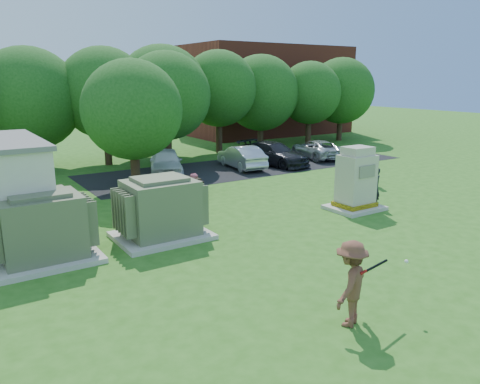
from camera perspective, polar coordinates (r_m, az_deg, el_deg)
ground at (r=13.82m, az=9.22°, el=-8.59°), size 120.00×120.00×0.00m
brick_building at (r=45.14m, az=3.20°, el=12.26°), size 15.00×8.00×8.00m
parking_strip at (r=28.23m, az=1.33°, el=3.17°), size 20.00×6.00×0.01m
transformer_left at (r=14.66m, az=-23.00°, el=-4.20°), size 3.00×2.40×2.07m
transformer_right at (r=15.66m, az=-9.63°, el=-2.15°), size 3.00×2.40×2.07m
generator_cabinet at (r=19.32m, az=13.95°, el=1.15°), size 2.10×1.72×2.56m
picnic_table at (r=20.64m, az=-7.68°, el=0.59°), size 2.03×1.52×0.87m
batter at (r=10.42m, az=13.34°, el=-10.82°), size 1.41×1.16×1.90m
person_by_generator at (r=20.05m, az=16.09°, el=0.57°), size 0.61×0.42×1.63m
person_at_picnic at (r=18.33m, az=-5.49°, el=-0.20°), size 0.98×0.90×1.61m
person_walking_right at (r=24.08m, az=15.77°, el=3.05°), size 0.78×1.19×1.88m
car_white at (r=25.86m, az=-9.02°, el=3.63°), size 3.16×4.55×1.44m
car_silver_a at (r=27.50m, az=0.19°, el=4.30°), size 1.93×4.21×1.34m
car_dark at (r=28.56m, az=4.11°, el=4.67°), size 2.91×5.10×1.39m
car_silver_b at (r=31.36m, az=9.31°, el=5.18°), size 2.84×4.65×1.20m
batting_equipment at (r=10.71m, az=16.61°, el=-8.66°), size 1.52×0.29×0.12m
tree_row at (r=29.78m, az=-12.83°, el=11.44°), size 41.30×13.30×7.30m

